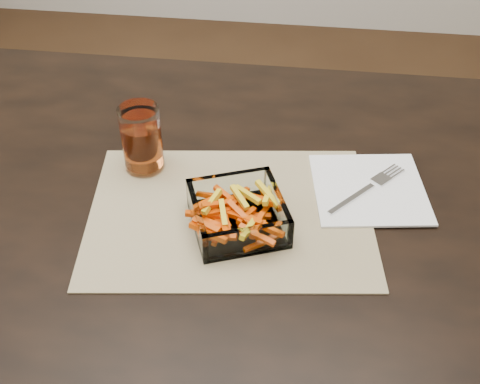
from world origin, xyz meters
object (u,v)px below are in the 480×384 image
object	(u,v)px
dining_table	(225,235)
tumbler	(142,141)
fork	(368,188)
glass_bowl	(238,215)

from	to	relation	value
dining_table	tumbler	world-z (taller)	tumbler
fork	glass_bowl	bearing A→B (deg)	-109.78
glass_bowl	tumbler	distance (m)	0.22
glass_bowl	fork	world-z (taller)	glass_bowl
glass_bowl	fork	bearing A→B (deg)	28.69
glass_bowl	tumbler	world-z (taller)	tumbler
glass_bowl	fork	distance (m)	0.23
glass_bowl	dining_table	bearing A→B (deg)	116.22
tumbler	glass_bowl	bearing A→B (deg)	-34.93
glass_bowl	tumbler	size ratio (longest dim) A/B	1.48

